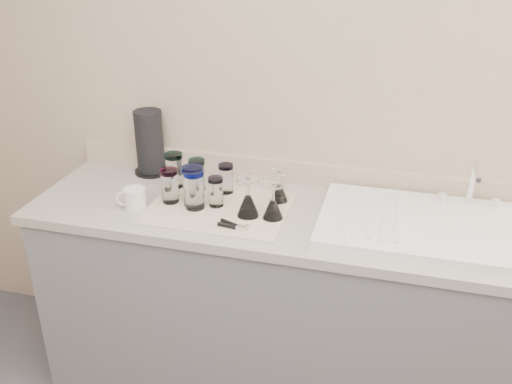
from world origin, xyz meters
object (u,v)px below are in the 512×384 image
(goblet_front_right, at_px, (273,206))
(can_opener, at_px, (234,226))
(tumbler_teal, at_px, (174,170))
(goblet_front_left, at_px, (248,203))
(tumbler_blue, at_px, (194,189))
(tumbler_extra, at_px, (193,186))
(tumbler_cyan, at_px, (197,175))
(tumbler_lavender, at_px, (216,192))
(paper_towel_roll, at_px, (150,143))
(white_mug, at_px, (134,199))
(sink_unit, at_px, (432,226))
(tumbler_purple, at_px, (226,178))
(goblet_back_right, at_px, (279,191))
(tumbler_magenta, at_px, (170,185))

(goblet_front_right, distance_m, can_opener, 0.17)
(tumbler_teal, relative_size, goblet_front_left, 0.95)
(tumbler_blue, height_order, tumbler_extra, tumbler_extra)
(tumbler_cyan, relative_size, tumbler_lavender, 1.14)
(can_opener, distance_m, paper_towel_roll, 0.67)
(can_opener, bearing_deg, white_mug, 171.96)
(tumbler_cyan, bearing_deg, sink_unit, -5.28)
(goblet_front_left, bearing_deg, tumbler_purple, 129.66)
(tumbler_cyan, height_order, goblet_front_right, goblet_front_right)
(paper_towel_roll, bearing_deg, goblet_back_right, -13.13)
(tumbler_extra, distance_m, can_opener, 0.27)
(sink_unit, relative_size, white_mug, 6.35)
(tumbler_lavender, bearing_deg, goblet_back_right, 24.84)
(tumbler_purple, height_order, white_mug, tumbler_purple)
(tumbler_purple, distance_m, goblet_back_right, 0.23)
(tumbler_cyan, relative_size, goblet_front_left, 0.87)
(paper_towel_roll, bearing_deg, tumbler_extra, -41.51)
(tumbler_purple, bearing_deg, tumbler_lavender, -90.50)
(tumbler_cyan, xyz_separation_m, tumbler_extra, (0.03, -0.13, 0.01))
(tumbler_purple, height_order, goblet_back_right, goblet_back_right)
(tumbler_cyan, xyz_separation_m, goblet_front_left, (0.27, -0.16, -0.02))
(goblet_front_left, height_order, can_opener, goblet_front_left)
(white_mug, bearing_deg, goblet_front_left, 6.22)
(tumbler_teal, relative_size, goblet_front_right, 1.05)
(tumbler_teal, height_order, tumbler_cyan, tumbler_teal)
(goblet_back_right, relative_size, can_opener, 1.02)
(goblet_back_right, bearing_deg, tumbler_purple, 175.04)
(goblet_back_right, height_order, can_opener, goblet_back_right)
(goblet_front_left, xyz_separation_m, white_mug, (-0.46, -0.05, -0.02))
(tumbler_teal, bearing_deg, can_opener, -38.96)
(tumbler_extra, distance_m, goblet_front_left, 0.24)
(tumbler_blue, bearing_deg, goblet_back_right, 25.46)
(tumbler_blue, bearing_deg, tumbler_cyan, 106.81)
(tumbler_purple, xyz_separation_m, white_mug, (-0.31, -0.22, -0.03))
(tumbler_magenta, bearing_deg, tumbler_purple, 36.66)
(tumbler_cyan, xyz_separation_m, tumbler_magenta, (-0.07, -0.13, 0.00))
(paper_towel_roll, bearing_deg, goblet_front_left, -29.06)
(tumbler_magenta, bearing_deg, tumbler_cyan, 63.16)
(tumbler_blue, xyz_separation_m, tumbler_lavender, (0.08, 0.04, -0.02))
(goblet_back_right, bearing_deg, paper_towel_roll, 166.87)
(tumbler_lavender, bearing_deg, tumbler_blue, -152.64)
(tumbler_lavender, height_order, goblet_front_right, goblet_front_right)
(sink_unit, relative_size, tumbler_teal, 5.45)
(tumbler_extra, bearing_deg, tumbler_blue, -57.42)
(tumbler_lavender, bearing_deg, tumbler_cyan, 136.16)
(tumbler_lavender, xyz_separation_m, can_opener, (0.12, -0.16, -0.05))
(tumbler_blue, distance_m, goblet_back_right, 0.34)
(tumbler_teal, distance_m, goblet_front_left, 0.41)
(goblet_front_right, distance_m, paper_towel_roll, 0.71)
(goblet_front_left, xyz_separation_m, goblet_front_right, (0.10, 0.01, -0.00))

